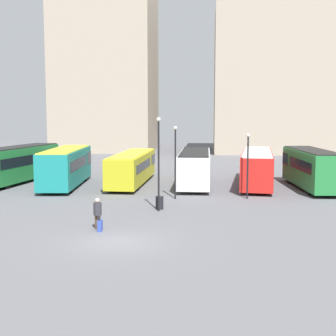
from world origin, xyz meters
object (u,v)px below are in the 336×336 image
(bus_2, at_px, (132,167))
(lamp_post_1, at_px, (159,157))
(lamp_post_0, at_px, (175,156))
(trash_bin, at_px, (160,203))
(bus_0, at_px, (18,163))
(suitcase, at_px, (100,226))
(bus_1, at_px, (66,166))
(bus_4, at_px, (257,166))
(traveler, at_px, (98,211))
(bus_3, at_px, (195,167))
(lamp_post_2, at_px, (248,160))
(bus_5, at_px, (312,168))

(bus_2, height_order, lamp_post_1, lamp_post_1)
(bus_2, relative_size, lamp_post_0, 2.20)
(lamp_post_0, height_order, trash_bin, lamp_post_0)
(bus_0, bearing_deg, suitcase, -138.23)
(bus_1, bearing_deg, lamp_post_1, -142.20)
(bus_4, xyz_separation_m, lamp_post_1, (-7.43, -12.12, 1.90))
(traveler, bearing_deg, lamp_post_0, -18.21)
(bus_0, xyz_separation_m, lamp_post_1, (14.26, -11.67, 1.73))
(bus_0, bearing_deg, bus_3, -82.95)
(bus_0, xyz_separation_m, bus_2, (10.59, 0.08, -0.27))
(bus_1, distance_m, lamp_post_2, 16.01)
(bus_0, relative_size, lamp_post_1, 1.96)
(traveler, distance_m, lamp_post_2, 13.56)
(bus_0, distance_m, bus_2, 10.59)
(bus_0, xyz_separation_m, suitcase, (11.71, -17.20, -1.48))
(bus_0, bearing_deg, bus_2, -82.04)
(suitcase, bearing_deg, bus_2, 5.72)
(bus_2, bearing_deg, bus_0, 91.52)
(bus_4, height_order, bus_5, bus_5)
(bus_1, relative_size, bus_4, 0.86)
(bus_1, bearing_deg, bus_3, -86.67)
(bus_4, xyz_separation_m, suitcase, (-9.97, -17.65, -1.32))
(bus_4, bearing_deg, traveler, 155.11)
(bus_1, xyz_separation_m, suitcase, (6.64, -15.43, -1.46))
(bus_2, height_order, bus_3, bus_3)
(bus_4, xyz_separation_m, lamp_post_0, (-6.69, -7.63, 1.55))
(bus_4, bearing_deg, bus_2, 97.70)
(bus_2, distance_m, bus_5, 15.51)
(traveler, height_order, lamp_post_1, lamp_post_1)
(bus_1, distance_m, traveler, 16.29)
(traveler, distance_m, lamp_post_1, 6.30)
(lamp_post_1, distance_m, lamp_post_2, 7.90)
(bus_2, relative_size, bus_3, 1.06)
(bus_3, bearing_deg, lamp_post_2, -148.14)
(lamp_post_1, bearing_deg, lamp_post_0, 80.67)
(bus_0, xyz_separation_m, bus_5, (26.04, -1.34, -0.01))
(bus_3, xyz_separation_m, lamp_post_0, (-1.21, -7.04, 1.54))
(bus_3, bearing_deg, bus_1, 97.99)
(bus_1, bearing_deg, bus_0, 65.68)
(lamp_post_2, bearing_deg, bus_1, 162.37)
(lamp_post_0, xyz_separation_m, lamp_post_2, (5.30, 0.57, -0.29))
(bus_0, height_order, trash_bin, bus_0)
(bus_2, height_order, lamp_post_0, lamp_post_0)
(bus_2, relative_size, lamp_post_1, 1.96)
(bus_3, relative_size, trash_bin, 13.10)
(bus_3, bearing_deg, trash_bin, 169.36)
(bus_4, height_order, lamp_post_1, lamp_post_1)
(bus_1, relative_size, lamp_post_0, 2.00)
(bus_2, height_order, traveler, bus_2)
(bus_2, height_order, trash_bin, bus_2)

